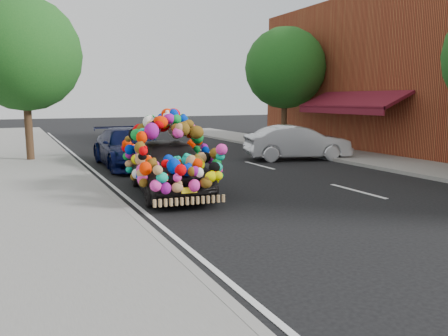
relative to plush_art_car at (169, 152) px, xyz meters
name	(u,v)px	position (x,y,z in m)	size (l,w,h in m)	color
ground	(235,206)	(0.86, -2.00, -1.05)	(100.00, 100.00, 0.00)	black
sidewalk	(26,228)	(-3.44, -2.00, -0.99)	(4.00, 60.00, 0.12)	gray
kerb	(132,215)	(-1.49, -2.00, -0.98)	(0.15, 60.00, 0.13)	gray
footpath_far	(395,163)	(9.06, 1.00, -0.99)	(3.00, 40.00, 0.12)	gray
lane_markings	(357,191)	(4.46, -2.00, -1.04)	(6.00, 50.00, 0.01)	silver
tree_near_sidewalk	(24,54)	(-2.94, 7.50, 2.98)	(4.20, 4.20, 6.13)	#332114
tree_far_b	(285,68)	(8.86, 8.00, 2.85)	(4.00, 4.00, 5.90)	#332114
plush_art_car	(169,152)	(0.00, 0.00, 0.00)	(2.57, 4.54, 2.05)	black
navy_sedan	(128,147)	(0.14, 4.89, -0.37)	(1.90, 4.67, 1.36)	black
silver_hatchback	(297,143)	(6.61, 3.70, -0.37)	(1.44, 4.13, 1.36)	silver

